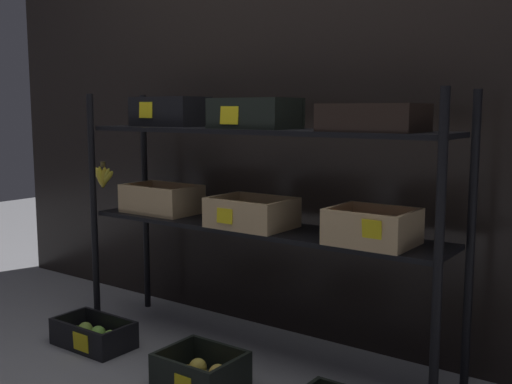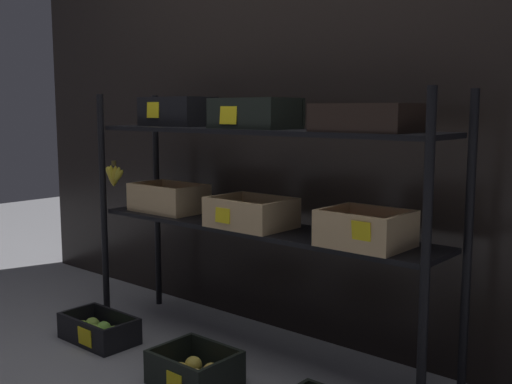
# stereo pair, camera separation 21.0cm
# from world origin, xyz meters

# --- Properties ---
(ground_plane) EXTENTS (10.00, 10.00, 0.00)m
(ground_plane) POSITION_xyz_m (0.00, 0.00, 0.00)
(ground_plane) COLOR gray
(storefront_wall) EXTENTS (4.12, 0.12, 1.80)m
(storefront_wall) POSITION_xyz_m (0.00, 0.37, 0.90)
(storefront_wall) COLOR black
(storefront_wall) RESTS_ON ground_plane
(display_rack) EXTENTS (1.85, 0.38, 1.14)m
(display_rack) POSITION_xyz_m (-0.03, -0.00, 0.78)
(display_rack) COLOR black
(display_rack) RESTS_ON ground_plane
(crate_ground_apple_green) EXTENTS (0.37, 0.22, 0.12)m
(crate_ground_apple_green) POSITION_xyz_m (-0.65, -0.37, 0.05)
(crate_ground_apple_green) COLOR black
(crate_ground_apple_green) RESTS_ON ground_plane
(crate_ground_apple_gold) EXTENTS (0.31, 0.26, 0.13)m
(crate_ground_apple_gold) POSITION_xyz_m (0.01, -0.38, 0.05)
(crate_ground_apple_gold) COLOR black
(crate_ground_apple_gold) RESTS_ON ground_plane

